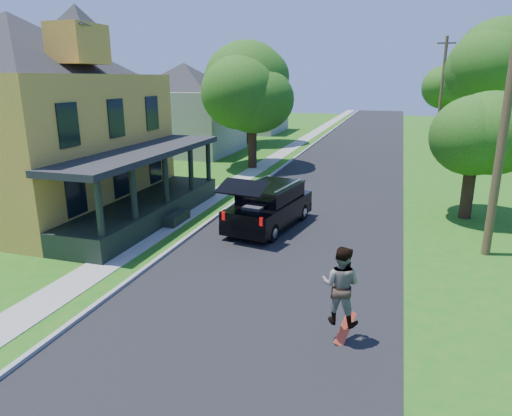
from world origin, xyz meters
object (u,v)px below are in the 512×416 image
(tree_right_near, at_px, (475,123))
(utility_pole_near, at_px, (506,116))
(black_suv, at_px, (269,206))
(skateboarder, at_px, (341,285))

(tree_right_near, xyz_separation_m, utility_pole_near, (0.22, -4.58, 0.64))
(black_suv, distance_m, skateboarder, 8.76)
(skateboarder, xyz_separation_m, utility_pole_near, (4.29, 7.19, 3.38))
(utility_pole_near, bearing_deg, tree_right_near, 99.94)
(skateboarder, distance_m, tree_right_near, 12.75)
(black_suv, distance_m, utility_pole_near, 9.11)
(black_suv, height_order, skateboarder, black_suv)
(black_suv, relative_size, tree_right_near, 0.83)
(skateboarder, distance_m, utility_pole_near, 9.03)
(black_suv, bearing_deg, tree_right_near, 36.18)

